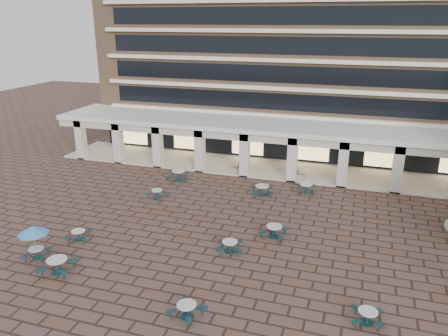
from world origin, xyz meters
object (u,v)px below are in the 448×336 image
(picnic_table_3, at_px, (367,316))
(planter_left, at_px, (240,169))
(planter_right, at_px, (296,174))
(picnic_table_2, at_px, (187,309))
(picnic_table_0, at_px, (79,234))

(picnic_table_3, height_order, planter_left, planter_left)
(planter_right, bearing_deg, picnic_table_2, -95.60)
(picnic_table_0, height_order, picnic_table_3, picnic_table_3)
(picnic_table_0, relative_size, planter_right, 1.12)
(planter_left, relative_size, planter_right, 1.00)
(picnic_table_0, xyz_separation_m, planter_left, (6.31, 15.31, 0.03))
(picnic_table_2, height_order, planter_right, planter_right)
(picnic_table_3, bearing_deg, picnic_table_0, 167.08)
(picnic_table_2, distance_m, planter_left, 20.49)
(picnic_table_2, relative_size, planter_right, 1.24)
(picnic_table_0, distance_m, planter_left, 16.56)
(picnic_table_0, distance_m, picnic_table_3, 17.76)
(picnic_table_0, bearing_deg, picnic_table_3, -23.15)
(picnic_table_0, height_order, planter_left, planter_left)
(picnic_table_0, distance_m, planter_right, 19.11)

